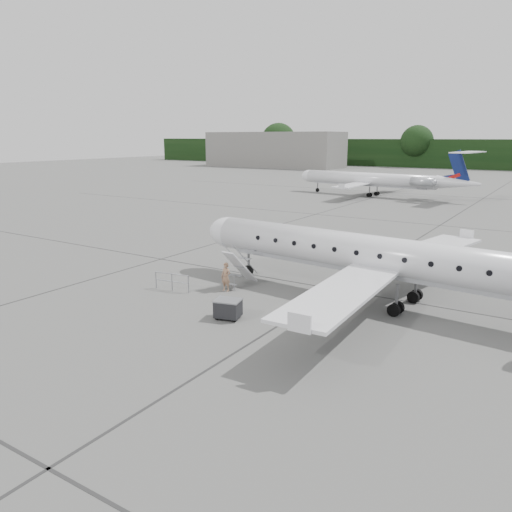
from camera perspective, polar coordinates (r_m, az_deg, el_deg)
The scene contains 8 objects.
ground at distance 21.56m, azimuth 14.31°, elevation -10.57°, with size 320.00×320.00×0.00m, color #5D5D5A.
terminal_building at distance 149.58m, azimuth 2.10°, elevation 12.07°, with size 40.00×14.00×10.00m, color slate.
main_regional_jet at distance 26.50m, azimuth 15.21°, elevation 2.01°, with size 27.92×20.10×7.16m, color silver, non-canonical shape.
airstair at distance 29.42m, azimuth -1.82°, elevation -1.32°, with size 0.85×2.26×2.24m, color silver, non-canonical shape.
passenger at distance 28.55m, azimuth -3.46°, elevation -2.40°, with size 0.61×0.40×1.67m, color #956C51.
safety_railing at distance 29.07m, azimuth -9.58°, elevation -2.97°, with size 2.20×0.08×1.00m, color gray, non-canonical shape.
baggage_cart at distance 24.35m, azimuth -3.22°, elevation -6.02°, with size 1.19×0.96×1.03m, color black, non-canonical shape.
bg_regional_left at distance 76.98m, azimuth 12.72°, elevation 9.28°, with size 26.23×18.88×6.88m, color silver, non-canonical shape.
Camera 1 is at (5.83, -18.88, 8.63)m, focal length 35.00 mm.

